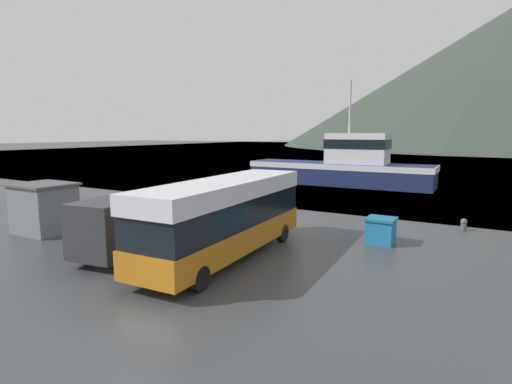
{
  "coord_description": "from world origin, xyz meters",
  "views": [
    {
      "loc": [
        7.56,
        -6.82,
        5.39
      ],
      "look_at": [
        -3.73,
        12.86,
        2.0
      ],
      "focal_mm": 28.0,
      "sensor_mm": 36.0,
      "label": 1
    }
  ],
  "objects_px": {
    "fishing_boat": "(343,166)",
    "tour_bus": "(226,215)",
    "delivery_van": "(127,225)",
    "storage_bin": "(381,230)",
    "dock_kiosk": "(44,208)"
  },
  "relations": [
    {
      "from": "dock_kiosk",
      "to": "fishing_boat",
      "type": "bearing_deg",
      "value": 74.15
    },
    {
      "from": "fishing_boat",
      "to": "dock_kiosk",
      "type": "bearing_deg",
      "value": 163.64
    },
    {
      "from": "tour_bus",
      "to": "dock_kiosk",
      "type": "distance_m",
      "value": 11.11
    },
    {
      "from": "fishing_boat",
      "to": "delivery_van",
      "type": "bearing_deg",
      "value": 177.94
    },
    {
      "from": "delivery_van",
      "to": "storage_bin",
      "type": "xyz_separation_m",
      "value": [
        9.29,
        7.5,
        -0.72
      ]
    },
    {
      "from": "delivery_van",
      "to": "tour_bus",
      "type": "bearing_deg",
      "value": 16.87
    },
    {
      "from": "delivery_van",
      "to": "storage_bin",
      "type": "height_order",
      "value": "delivery_van"
    },
    {
      "from": "fishing_boat",
      "to": "tour_bus",
      "type": "bearing_deg",
      "value": -173.53
    },
    {
      "from": "storage_bin",
      "to": "tour_bus",
      "type": "bearing_deg",
      "value": -133.15
    },
    {
      "from": "fishing_boat",
      "to": "storage_bin",
      "type": "xyz_separation_m",
      "value": [
        8.52,
        -20.69,
        -1.28
      ]
    },
    {
      "from": "dock_kiosk",
      "to": "delivery_van",
      "type": "bearing_deg",
      "value": -5.41
    },
    {
      "from": "fishing_boat",
      "to": "storage_bin",
      "type": "bearing_deg",
      "value": -158.11
    },
    {
      "from": "delivery_van",
      "to": "dock_kiosk",
      "type": "height_order",
      "value": "dock_kiosk"
    },
    {
      "from": "fishing_boat",
      "to": "dock_kiosk",
      "type": "distance_m",
      "value": 28.62
    },
    {
      "from": "fishing_boat",
      "to": "dock_kiosk",
      "type": "height_order",
      "value": "fishing_boat"
    }
  ]
}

